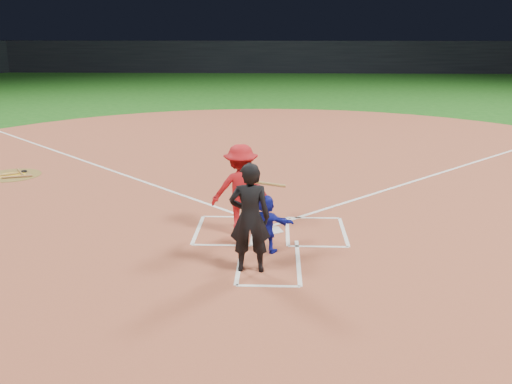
{
  "coord_description": "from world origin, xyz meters",
  "views": [
    {
      "loc": [
        0.15,
        -11.72,
        4.22
      ],
      "look_at": [
        -0.3,
        -0.4,
        1.0
      ],
      "focal_mm": 40.0,
      "sensor_mm": 36.0,
      "label": 1
    }
  ],
  "objects_px": {
    "home_plate": "(270,230)",
    "umpire": "(250,218)",
    "batter_at_plate": "(241,190)",
    "on_deck_circle": "(12,175)",
    "catcher": "(266,224)"
  },
  "relations": [
    {
      "from": "home_plate",
      "to": "umpire",
      "type": "bearing_deg",
      "value": 80.89
    },
    {
      "from": "home_plate",
      "to": "on_deck_circle",
      "type": "relative_size",
      "value": 0.35
    },
    {
      "from": "home_plate",
      "to": "batter_at_plate",
      "type": "relative_size",
      "value": 0.31
    },
    {
      "from": "on_deck_circle",
      "to": "umpire",
      "type": "relative_size",
      "value": 0.85
    },
    {
      "from": "catcher",
      "to": "batter_at_plate",
      "type": "height_order",
      "value": "batter_at_plate"
    },
    {
      "from": "on_deck_circle",
      "to": "batter_at_plate",
      "type": "xyz_separation_m",
      "value": [
        7.24,
        -4.77,
        0.96
      ]
    },
    {
      "from": "on_deck_circle",
      "to": "catcher",
      "type": "relative_size",
      "value": 1.47
    },
    {
      "from": "on_deck_circle",
      "to": "batter_at_plate",
      "type": "height_order",
      "value": "batter_at_plate"
    },
    {
      "from": "on_deck_circle",
      "to": "umpire",
      "type": "xyz_separation_m",
      "value": [
        7.52,
        -6.74,
        1.0
      ]
    },
    {
      "from": "home_plate",
      "to": "umpire",
      "type": "xyz_separation_m",
      "value": [
        -0.34,
        -2.13,
        1.0
      ]
    },
    {
      "from": "on_deck_circle",
      "to": "batter_at_plate",
      "type": "distance_m",
      "value": 8.72
    },
    {
      "from": "home_plate",
      "to": "catcher",
      "type": "height_order",
      "value": "catcher"
    },
    {
      "from": "catcher",
      "to": "umpire",
      "type": "relative_size",
      "value": 0.58
    },
    {
      "from": "home_plate",
      "to": "batter_at_plate",
      "type": "distance_m",
      "value": 1.16
    },
    {
      "from": "home_plate",
      "to": "batter_at_plate",
      "type": "bearing_deg",
      "value": 14.63
    }
  ]
}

